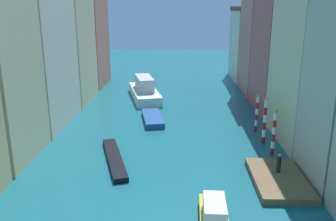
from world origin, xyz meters
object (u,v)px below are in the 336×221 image
Objects in this scene: waterfront_dock at (278,179)px; person_on_dock at (279,164)px; gondola_black at (114,158)px; mooring_pole_2 at (265,118)px; mooring_pole_3 at (257,113)px; motorboat_1 at (214,218)px; vaporetto_white at (144,91)px; mooring_pole_1 at (265,120)px; mooring_pole_0 at (274,132)px; motorboat_0 at (153,118)px.

waterfront_dock is 4.44× the size of person_on_dock.
mooring_pole_2 is at bearing 23.56° from gondola_black.
motorboat_1 is at bearing -109.15° from mooring_pole_3.
mooring_pole_3 is at bearing -46.47° from vaporetto_white.
gondola_black is (-14.56, -4.67, -2.33)m from mooring_pole_1.
vaporetto_white is at bearing 123.59° from mooring_pole_0.
motorboat_0 is (-11.39, 14.83, -0.95)m from person_on_dock.
motorboat_0 is (-11.94, 3.40, -1.87)m from mooring_pole_3.
mooring_pole_0 is at bearing 7.07° from gondola_black.
vaporetto_white is (-14.01, 14.75, -0.99)m from mooring_pole_3.
waterfront_dock reaches higher than gondola_black.
person_on_dock is at bearing -95.98° from mooring_pole_2.
motorboat_1 is at bearing -113.54° from mooring_pole_1.
gondola_black is at bearing -172.93° from mooring_pole_0.
vaporetto_white is 23.25m from gondola_black.
mooring_pole_0 is 0.37× the size of vaporetto_white.
motorboat_1 reaches higher than motorboat_0.
person_on_dock is at bearing -62.78° from vaporetto_white.
motorboat_0 is at bearing 125.76° from waterfront_dock.
person_on_dock is 0.13× the size of vaporetto_white.
mooring_pole_3 is (0.69, 12.21, 1.94)m from waterfront_dock.
vaporetto_white is 1.77× the size of motorboat_0.
mooring_pole_0 reaches higher than motorboat_1.
mooring_pole_3 reaches higher than person_on_dock.
mooring_pole_0 is at bearing 60.84° from motorboat_1.
mooring_pole_1 is at bearing -31.14° from motorboat_0.
person_on_dock is 0.36× the size of mooring_pole_0.
mooring_pole_1 is 15.47m from gondola_black.
mooring_pole_1 reaches higher than waterfront_dock.
waterfront_dock is 19.24m from motorboat_0.
mooring_pole_3 is at bearing 89.72° from mooring_pole_1.
mooring_pole_2 is at bearing -76.90° from mooring_pole_3.
mooring_pole_3 is at bearing 103.10° from mooring_pole_2.
waterfront_dock is 1.64× the size of mooring_pole_2.
person_on_dock is at bearing 79.40° from waterfront_dock.
gondola_black is (-14.03, 2.95, -1.06)m from person_on_dock.
vaporetto_white is at bearing 116.29° from waterfront_dock.
vaporetto_white is at bearing 88.61° from gondola_black.
motorboat_1 is at bearing -119.16° from mooring_pole_0.
mooring_pole_0 is 1.05× the size of mooring_pole_3.
mooring_pole_1 is 0.85× the size of motorboat_1.
mooring_pole_2 is 0.64× the size of motorboat_0.
motorboat_1 reaches higher than waterfront_dock.
mooring_pole_0 is 0.76× the size of motorboat_1.
motorboat_1 is (-6.88, -16.59, -1.51)m from mooring_pole_2.
waterfront_dock is at bearing -99.07° from mooring_pole_0.
mooring_pole_1 is at bearing -52.97° from vaporetto_white.
gondola_black is at bearing -156.44° from mooring_pole_2.
mooring_pole_0 reaches higher than waterfront_dock.
person_on_dock is at bearing -98.82° from mooring_pole_0.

